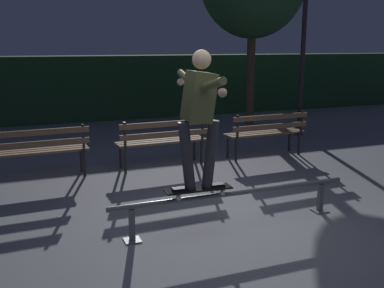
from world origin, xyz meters
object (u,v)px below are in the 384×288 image
(grind_rail, at_px, (234,198))
(skateboard, at_px, (199,189))
(skateboarder, at_px, (199,108))
(park_bench_leftmost, at_px, (37,148))
(park_bench_left_center, at_px, (163,138))
(park_bench_right_center, at_px, (267,130))
(lamp_post_right, at_px, (304,29))

(grind_rail, xyz_separation_m, skateboard, (-0.46, -0.00, 0.16))
(skateboarder, height_order, park_bench_leftmost, skateboarder)
(park_bench_left_center, bearing_deg, skateboard, -99.06)
(park_bench_left_center, xyz_separation_m, park_bench_right_center, (2.08, 0.00, 0.00))
(lamp_post_right, bearing_deg, skateboarder, -134.79)
(park_bench_leftmost, bearing_deg, lamp_post_right, 15.59)
(skateboarder, bearing_deg, park_bench_right_center, 47.61)
(grind_rail, height_order, lamp_post_right, lamp_post_right)
(skateboard, relative_size, skateboarder, 0.50)
(skateboarder, distance_m, park_bench_left_center, 2.93)
(skateboard, relative_size, park_bench_left_center, 0.49)
(park_bench_right_center, bearing_deg, skateboarder, -132.39)
(grind_rail, distance_m, skateboarder, 1.19)
(grind_rail, bearing_deg, skateboard, -180.00)
(park_bench_left_center, height_order, lamp_post_right, lamp_post_right)
(skateboard, height_order, park_bench_right_center, park_bench_right_center)
(park_bench_right_center, bearing_deg, park_bench_leftmost, 180.00)
(grind_rail, xyz_separation_m, park_bench_leftmost, (-2.09, 2.75, 0.20))
(skateboard, xyz_separation_m, lamp_post_right, (4.41, 4.44, 1.98))
(skateboarder, distance_m, park_bench_leftmost, 3.33)
(park_bench_left_center, bearing_deg, park_bench_leftmost, 180.00)
(grind_rail, xyz_separation_m, skateboarder, (-0.45, -0.00, 1.10))
(grind_rail, xyz_separation_m, park_bench_left_center, (-0.02, 2.75, 0.20))
(skateboard, distance_m, park_bench_left_center, 2.78)
(grind_rail, relative_size, skateboarder, 1.95)
(skateboard, bearing_deg, lamp_post_right, 45.19)
(park_bench_left_center, height_order, park_bench_right_center, same)
(park_bench_leftmost, xyz_separation_m, park_bench_left_center, (2.08, 0.00, 0.00))
(skateboarder, bearing_deg, park_bench_left_center, 81.00)
(skateboard, height_order, skateboarder, skateboarder)
(skateboarder, bearing_deg, skateboard, 177.79)
(skateboard, distance_m, lamp_post_right, 6.56)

